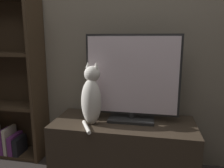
# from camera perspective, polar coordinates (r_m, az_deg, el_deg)

# --- Properties ---
(wall_back) EXTENTS (4.80, 0.05, 2.60)m
(wall_back) POSITION_cam_1_polar(r_m,az_deg,el_deg) (1.99, 4.55, 16.55)
(wall_back) COLOR #756B5B
(wall_back) RESTS_ON ground_plane
(tv_stand) EXTENTS (1.15, 0.49, 0.47)m
(tv_stand) POSITION_cam_1_polar(r_m,az_deg,el_deg) (1.91, 2.96, -16.30)
(tv_stand) COLOR #33281E
(tv_stand) RESTS_ON ground_plane
(tv) EXTENTS (0.76, 0.22, 0.70)m
(tv) POSITION_cam_1_polar(r_m,az_deg,el_deg) (1.77, 5.29, 1.17)
(tv) COLOR black
(tv) RESTS_ON tv_stand
(cat) EXTENTS (0.17, 0.30, 0.49)m
(cat) POSITION_cam_1_polar(r_m,az_deg,el_deg) (1.71, -5.37, -3.44)
(cat) COLOR silver
(cat) RESTS_ON tv_stand
(bookshelf) EXTENTS (0.71, 0.28, 1.50)m
(bookshelf) POSITION_cam_1_polar(r_m,az_deg,el_deg) (2.35, -25.67, -1.18)
(bookshelf) COLOR #3D2D1E
(bookshelf) RESTS_ON ground_plane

